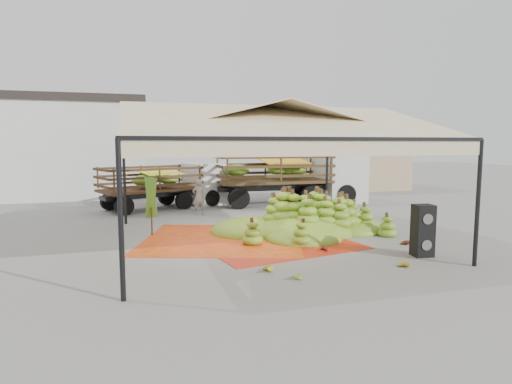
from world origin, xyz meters
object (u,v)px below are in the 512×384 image
object	(u,v)px
banana_heap	(304,212)
truck_left	(170,181)
speaker_stack	(423,230)
vendor	(199,197)
truck_right	(296,172)

from	to	relation	value
banana_heap	truck_left	bearing A→B (deg)	119.18
speaker_stack	vendor	bearing A→B (deg)	127.36
vendor	truck_right	world-z (taller)	truck_right
vendor	truck_left	world-z (taller)	truck_left
speaker_stack	truck_left	size ratio (longest dim) A/B	0.22
speaker_stack	banana_heap	bearing A→B (deg)	122.28
speaker_stack	truck_right	size ratio (longest dim) A/B	0.19
truck_right	speaker_stack	bearing A→B (deg)	-92.08
banana_heap	vendor	size ratio (longest dim) A/B	4.15
banana_heap	vendor	world-z (taller)	vendor
banana_heap	speaker_stack	bearing A→B (deg)	-65.76
truck_left	truck_right	distance (m)	6.05
truck_left	banana_heap	bearing A→B (deg)	-82.55
truck_left	truck_right	bearing A→B (deg)	-25.20
truck_left	speaker_stack	bearing A→B (deg)	-84.29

